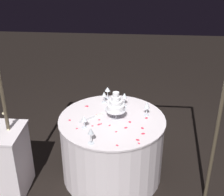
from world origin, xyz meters
TOP-DOWN VIEW (x-y plane):
  - ground_plane at (0.00, 0.00)m, footprint 12.00×12.00m
  - decorative_arch at (0.00, 0.31)m, footprint 2.04×0.06m
  - main_table at (0.00, 0.00)m, footprint 1.13×1.13m
  - side_table at (1.09, 0.34)m, footprint 0.46×0.46m
  - tiered_cake at (-0.04, -0.02)m, footprint 0.22×0.22m
  - wine_glass_0 at (-0.11, -0.29)m, footprint 0.06×0.06m
  - wine_glass_1 at (-0.36, -0.11)m, footprint 0.06×0.06m
  - wine_glass_2 at (0.09, -0.47)m, footprint 0.06×0.06m
  - wine_glass_3 at (0.16, 0.45)m, footprint 0.06×0.06m
  - wine_glass_4 at (0.26, 0.19)m, footprint 0.06×0.06m
  - wine_glass_5 at (0.12, -0.36)m, footprint 0.06×0.06m
  - cake_knife at (0.21, -0.01)m, footprint 0.23×0.22m
  - rose_petal_0 at (0.12, 0.13)m, footprint 0.04×0.04m
  - rose_petal_1 at (-0.06, 0.24)m, footprint 0.03×0.03m
  - rose_petal_2 at (0.33, 0.22)m, footprint 0.03×0.03m
  - rose_petal_3 at (-0.19, 0.05)m, footprint 0.04×0.05m
  - rose_petal_4 at (-0.28, 0.42)m, footprint 0.03×0.03m
  - rose_petal_5 at (-0.15, 0.16)m, footprint 0.05×0.05m
  - rose_petal_6 at (0.18, 0.16)m, footprint 0.03×0.02m
  - rose_petal_7 at (-0.08, 0.47)m, footprint 0.04×0.03m
  - rose_petal_8 at (-0.04, -0.18)m, footprint 0.04×0.04m
  - rose_petal_9 at (0.01, 0.13)m, footprint 0.03×0.03m
  - rose_petal_10 at (0.30, -0.25)m, footprint 0.04×0.05m
  - rose_petal_11 at (-0.32, 0.16)m, footprint 0.04×0.05m
  - rose_petal_12 at (-0.27, 0.37)m, footprint 0.04×0.04m
  - rose_petal_13 at (0.13, 0.03)m, footprint 0.03×0.02m
  - rose_petal_14 at (0.44, 0.07)m, footprint 0.04×0.04m
  - rose_petal_15 at (-0.36, -0.04)m, footprint 0.04×0.04m
  - rose_petal_16 at (-0.32, 0.26)m, footprint 0.05×0.04m
  - rose_petal_17 at (0.16, -0.07)m, footprint 0.04×0.03m
  - rose_petal_18 at (0.32, -0.25)m, footprint 0.03×0.02m
  - rose_petal_19 at (0.10, 0.11)m, footprint 0.03×0.03m
  - rose_petal_20 at (-0.00, -0.16)m, footprint 0.03×0.03m

SIDE VIEW (x-z plane):
  - ground_plane at x=0.00m, z-range 0.00..0.00m
  - main_table at x=0.00m, z-range 0.00..0.73m
  - side_table at x=1.09m, z-range 0.00..0.74m
  - rose_petal_0 at x=0.12m, z-range 0.73..0.73m
  - rose_petal_1 at x=-0.06m, z-range 0.73..0.73m
  - rose_petal_2 at x=0.33m, z-range 0.73..0.73m
  - rose_petal_3 at x=-0.19m, z-range 0.73..0.73m
  - rose_petal_4 at x=-0.28m, z-range 0.73..0.73m
  - rose_petal_5 at x=-0.15m, z-range 0.73..0.73m
  - rose_petal_6 at x=0.18m, z-range 0.73..0.73m
  - rose_petal_7 at x=-0.08m, z-range 0.73..0.73m
  - rose_petal_8 at x=-0.04m, z-range 0.73..0.73m
  - rose_petal_9 at x=0.01m, z-range 0.73..0.73m
  - rose_petal_10 at x=0.30m, z-range 0.73..0.73m
  - rose_petal_11 at x=-0.32m, z-range 0.73..0.73m
  - rose_petal_12 at x=-0.27m, z-range 0.73..0.73m
  - rose_petal_13 at x=0.13m, z-range 0.73..0.73m
  - rose_petal_14 at x=0.44m, z-range 0.73..0.73m
  - rose_petal_15 at x=-0.36m, z-range 0.73..0.73m
  - rose_petal_16 at x=-0.32m, z-range 0.73..0.73m
  - rose_petal_17 at x=0.16m, z-range 0.73..0.73m
  - rose_petal_18 at x=0.32m, z-range 0.73..0.73m
  - rose_petal_19 at x=0.10m, z-range 0.73..0.73m
  - rose_petal_20 at x=0.00m, z-range 0.73..0.73m
  - cake_knife at x=0.21m, z-range 0.72..0.74m
  - wine_glass_5 at x=0.12m, z-range 0.76..0.89m
  - wine_glass_4 at x=0.26m, z-range 0.76..0.89m
  - wine_glass_2 at x=0.09m, z-range 0.77..0.91m
  - wine_glass_1 at x=-0.36m, z-range 0.76..0.92m
  - wine_glass_0 at x=-0.11m, z-range 0.77..0.93m
  - wine_glass_3 at x=0.16m, z-range 0.77..0.93m
  - tiered_cake at x=-0.04m, z-range 0.73..1.03m
  - decorative_arch at x=0.00m, z-range 0.33..2.55m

